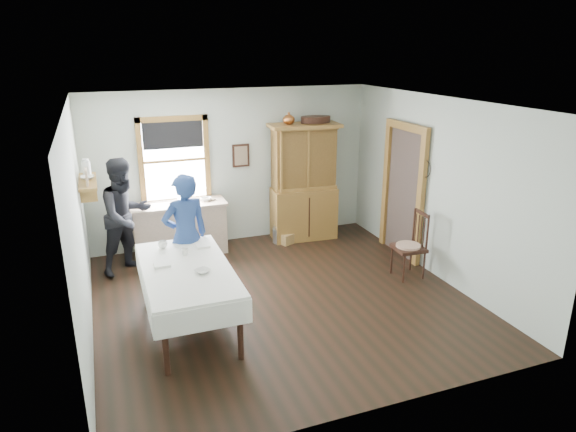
{
  "coord_description": "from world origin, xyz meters",
  "views": [
    {
      "loc": [
        -2.2,
        -6.09,
        3.39
      ],
      "look_at": [
        0.21,
        0.3,
        1.1
      ],
      "focal_mm": 32.0,
      "sensor_mm": 36.0,
      "label": 1
    }
  ],
  "objects_px": {
    "woman_blue": "(186,241)",
    "wicker_basket": "(288,238)",
    "work_counter": "(180,229)",
    "china_hutch": "(304,182)",
    "spindle_chair": "(409,245)",
    "figure_dark": "(126,220)",
    "pail": "(280,235)",
    "dining_table": "(189,298)"
  },
  "relations": [
    {
      "from": "wicker_basket",
      "to": "figure_dark",
      "type": "xyz_separation_m",
      "value": [
        -2.73,
        -0.23,
        0.74
      ]
    },
    {
      "from": "woman_blue",
      "to": "figure_dark",
      "type": "xyz_separation_m",
      "value": [
        -0.71,
        1.15,
        0.02
      ]
    },
    {
      "from": "dining_table",
      "to": "figure_dark",
      "type": "bearing_deg",
      "value": 105.13
    },
    {
      "from": "china_hutch",
      "to": "pail",
      "type": "height_order",
      "value": "china_hutch"
    },
    {
      "from": "work_counter",
      "to": "woman_blue",
      "type": "xyz_separation_m",
      "value": [
        -0.15,
        -1.58,
        0.37
      ]
    },
    {
      "from": "woman_blue",
      "to": "figure_dark",
      "type": "height_order",
      "value": "figure_dark"
    },
    {
      "from": "work_counter",
      "to": "figure_dark",
      "type": "bearing_deg",
      "value": -152.86
    },
    {
      "from": "work_counter",
      "to": "china_hutch",
      "type": "distance_m",
      "value": 2.33
    },
    {
      "from": "pail",
      "to": "figure_dark",
      "type": "relative_size",
      "value": 0.16
    },
    {
      "from": "pail",
      "to": "figure_dark",
      "type": "bearing_deg",
      "value": -173.32
    },
    {
      "from": "woman_blue",
      "to": "figure_dark",
      "type": "relative_size",
      "value": 0.98
    },
    {
      "from": "dining_table",
      "to": "figure_dark",
      "type": "xyz_separation_m",
      "value": [
        -0.56,
        2.05,
        0.43
      ]
    },
    {
      "from": "woman_blue",
      "to": "spindle_chair",
      "type": "bearing_deg",
      "value": 159.3
    },
    {
      "from": "spindle_chair",
      "to": "wicker_basket",
      "type": "distance_m",
      "value": 2.35
    },
    {
      "from": "china_hutch",
      "to": "spindle_chair",
      "type": "distance_m",
      "value": 2.35
    },
    {
      "from": "pail",
      "to": "wicker_basket",
      "type": "xyz_separation_m",
      "value": [
        0.13,
        -0.07,
        -0.04
      ]
    },
    {
      "from": "dining_table",
      "to": "figure_dark",
      "type": "distance_m",
      "value": 2.17
    },
    {
      "from": "dining_table",
      "to": "spindle_chair",
      "type": "distance_m",
      "value": 3.42
    },
    {
      "from": "work_counter",
      "to": "woman_blue",
      "type": "relative_size",
      "value": 0.95
    },
    {
      "from": "spindle_chair",
      "to": "woman_blue",
      "type": "distance_m",
      "value": 3.31
    },
    {
      "from": "dining_table",
      "to": "figure_dark",
      "type": "height_order",
      "value": "figure_dark"
    },
    {
      "from": "dining_table",
      "to": "spindle_chair",
      "type": "xyz_separation_m",
      "value": [
        3.4,
        0.33,
        0.1
      ]
    },
    {
      "from": "work_counter",
      "to": "wicker_basket",
      "type": "bearing_deg",
      "value": -4.83
    },
    {
      "from": "woman_blue",
      "to": "pail",
      "type": "bearing_deg",
      "value": -153.07
    },
    {
      "from": "wicker_basket",
      "to": "woman_blue",
      "type": "distance_m",
      "value": 2.56
    },
    {
      "from": "spindle_chair",
      "to": "woman_blue",
      "type": "xyz_separation_m",
      "value": [
        -3.25,
        0.57,
        0.3
      ]
    },
    {
      "from": "dining_table",
      "to": "wicker_basket",
      "type": "xyz_separation_m",
      "value": [
        2.18,
        2.29,
        -0.32
      ]
    },
    {
      "from": "woman_blue",
      "to": "china_hutch",
      "type": "bearing_deg",
      "value": -157.77
    },
    {
      "from": "figure_dark",
      "to": "work_counter",
      "type": "bearing_deg",
      "value": -4.6
    },
    {
      "from": "china_hutch",
      "to": "dining_table",
      "type": "height_order",
      "value": "china_hutch"
    },
    {
      "from": "dining_table",
      "to": "spindle_chair",
      "type": "height_order",
      "value": "spindle_chair"
    },
    {
      "from": "woman_blue",
      "to": "wicker_basket",
      "type": "bearing_deg",
      "value": -156.26
    },
    {
      "from": "woman_blue",
      "to": "figure_dark",
      "type": "distance_m",
      "value": 1.36
    },
    {
      "from": "china_hutch",
      "to": "dining_table",
      "type": "relative_size",
      "value": 1.02
    },
    {
      "from": "spindle_chair",
      "to": "figure_dark",
      "type": "distance_m",
      "value": 4.33
    },
    {
      "from": "work_counter",
      "to": "pail",
      "type": "bearing_deg",
      "value": -2.84
    },
    {
      "from": "dining_table",
      "to": "pail",
      "type": "relative_size",
      "value": 7.74
    },
    {
      "from": "work_counter",
      "to": "china_hutch",
      "type": "relative_size",
      "value": 0.74
    },
    {
      "from": "pail",
      "to": "wicker_basket",
      "type": "bearing_deg",
      "value": -30.24
    },
    {
      "from": "spindle_chair",
      "to": "wicker_basket",
      "type": "xyz_separation_m",
      "value": [
        -1.22,
        1.96,
        -0.42
      ]
    },
    {
      "from": "dining_table",
      "to": "pail",
      "type": "height_order",
      "value": "dining_table"
    },
    {
      "from": "wicker_basket",
      "to": "woman_blue",
      "type": "bearing_deg",
      "value": -145.59
    }
  ]
}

